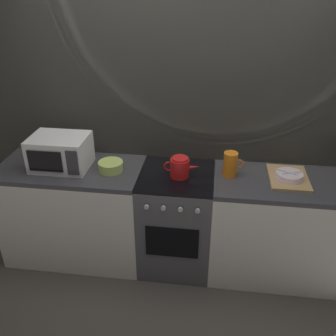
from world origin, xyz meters
TOP-DOWN VIEW (x-y plane):
  - ground_plane at (0.00, 0.00)m, footprint 8.00×8.00m
  - back_wall at (0.00, 0.32)m, footprint 3.60×0.05m
  - counter_left at (-0.90, 0.00)m, footprint 1.20×0.60m
  - stove_unit at (-0.00, -0.00)m, footprint 0.60×0.63m
  - counter_right at (0.90, 0.00)m, footprint 1.20×0.60m
  - microwave at (-0.96, -0.00)m, footprint 0.46×0.35m
  - kettle at (0.03, -0.03)m, footprint 0.28×0.15m
  - mixing_bowl at (-0.54, -0.01)m, footprint 0.20×0.20m
  - pitcher at (0.42, 0.03)m, footprint 0.16×0.11m
  - dish_pile at (0.88, 0.03)m, footprint 0.30×0.40m

SIDE VIEW (x-z plane):
  - ground_plane at x=0.00m, z-range 0.00..0.00m
  - stove_unit at x=0.00m, z-range 0.00..0.90m
  - counter_left at x=-0.90m, z-range 0.00..0.90m
  - counter_right at x=0.90m, z-range 0.00..0.90m
  - dish_pile at x=0.88m, z-range 0.89..0.96m
  - mixing_bowl at x=-0.54m, z-range 0.90..0.98m
  - kettle at x=0.03m, z-range 0.90..1.06m
  - pitcher at x=0.42m, z-range 0.90..1.10m
  - microwave at x=-0.96m, z-range 0.90..1.17m
  - back_wall at x=0.00m, z-range 0.00..2.40m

